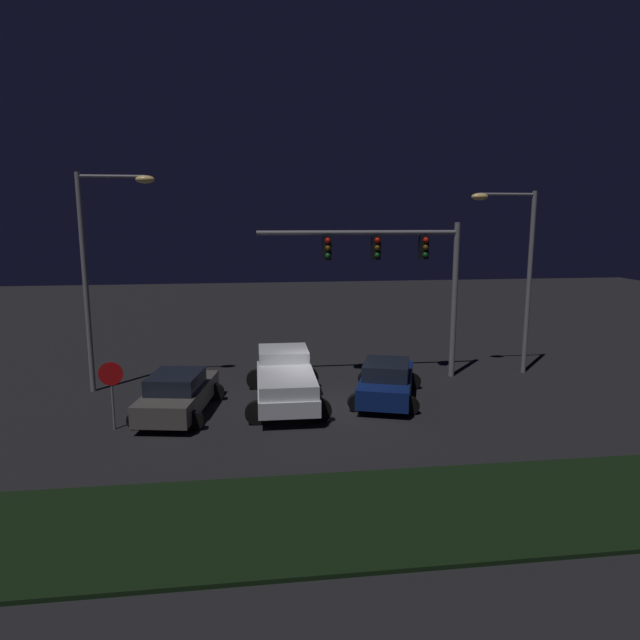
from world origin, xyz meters
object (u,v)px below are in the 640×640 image
object	(u,v)px
pickup_truck	(285,376)
traffic_signal_gantry	(399,262)
street_lamp_left	(99,256)
stop_sign	(111,383)
street_lamp_right	(517,259)
car_sedan	(178,394)
car_sedan_far	(386,381)

from	to	relation	value
pickup_truck	traffic_signal_gantry	bearing A→B (deg)	-61.12
street_lamp_left	stop_sign	xyz separation A→B (m)	(1.18, -4.34, -3.69)
street_lamp_right	traffic_signal_gantry	bearing A→B (deg)	-178.19
street_lamp_right	stop_sign	bearing A→B (deg)	-163.21
pickup_truck	street_lamp_left	size ratio (longest dim) A/B	0.65
street_lamp_left	car_sedan	bearing A→B (deg)	-45.82
street_lamp_left	stop_sign	bearing A→B (deg)	-74.78
car_sedan_far	street_lamp_left	bearing A→B (deg)	94.67
car_sedan	street_lamp_right	distance (m)	14.84
car_sedan_far	street_lamp_left	xyz separation A→B (m)	(-10.54, 2.56, 4.52)
traffic_signal_gantry	street_lamp_left	bearing A→B (deg)	-178.91
car_sedan_far	street_lamp_right	bearing A→B (deg)	-46.64
traffic_signal_gantry	car_sedan_far	bearing A→B (deg)	-111.97
street_lamp_left	street_lamp_right	size ratio (longest dim) A/B	1.07
street_lamp_right	stop_sign	xyz separation A→B (m)	(-15.67, -4.73, -3.39)
car_sedan	stop_sign	bearing A→B (deg)	132.31
pickup_truck	street_lamp_right	world-z (taller)	street_lamp_right
car_sedan_far	traffic_signal_gantry	distance (m)	5.13
pickup_truck	street_lamp_left	xyz separation A→B (m)	(-6.79, 2.38, 4.26)
traffic_signal_gantry	stop_sign	distance (m)	11.91
street_lamp_left	pickup_truck	bearing A→B (deg)	-19.28
car_sedan_far	street_lamp_right	size ratio (longest dim) A/B	0.61
car_sedan	street_lamp_left	size ratio (longest dim) A/B	0.56
pickup_truck	car_sedan_far	distance (m)	3.76
pickup_truck	street_lamp_right	size ratio (longest dim) A/B	0.70
pickup_truck	stop_sign	bearing A→B (deg)	110.12
street_lamp_right	pickup_truck	bearing A→B (deg)	-164.65
pickup_truck	car_sedan	distance (m)	3.81
pickup_truck	traffic_signal_gantry	distance (m)	6.76
traffic_signal_gantry	street_lamp_left	xyz separation A→B (m)	(-11.66, -0.22, 0.36)
traffic_signal_gantry	stop_sign	bearing A→B (deg)	-156.47
car_sedan	car_sedan_far	distance (m)	7.50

